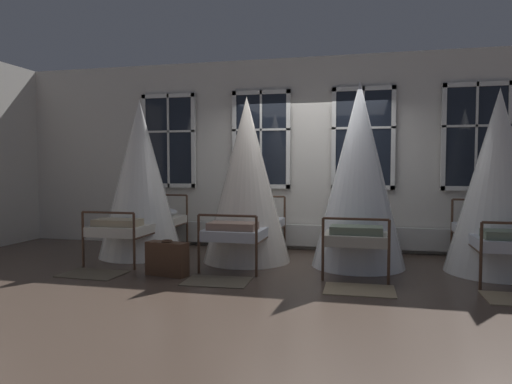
% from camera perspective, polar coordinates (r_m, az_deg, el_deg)
% --- Properties ---
extents(ground, '(19.72, 19.72, 0.00)m').
position_cam_1_polar(ground, '(7.14, 5.71, -8.38)').
color(ground, '#4C3D33').
extents(back_wall_with_windows, '(10.86, 0.10, 3.27)m').
position_cam_1_polar(back_wall_with_windows, '(8.06, 6.79, 4.63)').
color(back_wall_with_windows, silver).
rests_on(back_wall_with_windows, ground).
extents(window_bank, '(6.18, 0.10, 2.66)m').
position_cam_1_polar(window_bank, '(7.95, 6.67, 0.83)').
color(window_bank, black).
rests_on(window_bank, ground).
extents(cot_first, '(1.31, 1.99, 2.48)m').
position_cam_1_polar(cot_first, '(7.63, -13.94, 1.31)').
color(cot_first, '#4C3323').
rests_on(cot_first, ground).
extents(cot_second, '(1.31, 2.00, 2.46)m').
position_cam_1_polar(cot_second, '(7.01, -1.13, 1.19)').
color(cot_second, '#4C3323').
rests_on(cot_second, ground).
extents(cot_third, '(1.31, 2.00, 2.63)m').
position_cam_1_polar(cot_third, '(6.77, 12.45, 1.74)').
color(cot_third, '#4C3323').
rests_on(cot_third, ground).
extents(cot_fourth, '(1.31, 1.99, 2.46)m').
position_cam_1_polar(cot_fourth, '(6.96, 27.43, 0.82)').
color(cot_fourth, '#4C3323').
rests_on(cot_fourth, ground).
extents(rug_first, '(0.83, 0.60, 0.01)m').
position_cam_1_polar(rug_first, '(6.61, -19.30, -9.43)').
color(rug_first, brown).
rests_on(rug_first, ground).
extents(rug_second, '(0.82, 0.59, 0.01)m').
position_cam_1_polar(rug_second, '(5.88, -4.79, -10.82)').
color(rug_second, brown).
rests_on(rug_second, ground).
extents(rug_third, '(0.81, 0.57, 0.01)m').
position_cam_1_polar(rug_third, '(5.61, 12.52, -11.59)').
color(rug_third, '#8E7A5B').
rests_on(rug_third, ground).
extents(suitcase_dark, '(0.59, 0.31, 0.47)m').
position_cam_1_polar(suitcase_dark, '(6.25, -10.81, -7.99)').
color(suitcase_dark, '#472D1E').
rests_on(suitcase_dark, ground).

